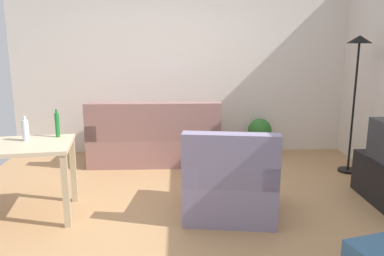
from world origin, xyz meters
name	(u,v)px	position (x,y,z in m)	size (l,w,h in m)	color
ground_plane	(185,207)	(0.00, 0.00, -0.01)	(5.20, 4.40, 0.02)	tan
wall_rear	(181,66)	(0.00, 2.20, 1.35)	(5.20, 0.10, 2.70)	silver
couch	(155,142)	(-0.40, 1.59, 0.31)	(1.85, 0.84, 0.92)	#996B66
torchiere_lamp	(357,67)	(2.25, 1.05, 1.41)	(0.32, 0.32, 1.81)	black
desk	(8,155)	(-1.72, -0.20, 0.65)	(1.29, 0.86, 0.76)	#C6B28E
potted_plant	(260,134)	(1.21, 1.90, 0.33)	(0.36, 0.36, 0.57)	brown
armchair	(230,185)	(0.46, -0.22, 0.32)	(1.01, 0.96, 0.92)	gray
bottle_clear	(25,130)	(-1.60, -0.05, 0.87)	(0.07, 0.07, 0.25)	silver
bottle_green	(57,125)	(-1.32, 0.09, 0.89)	(0.05, 0.05, 0.29)	#1E722D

